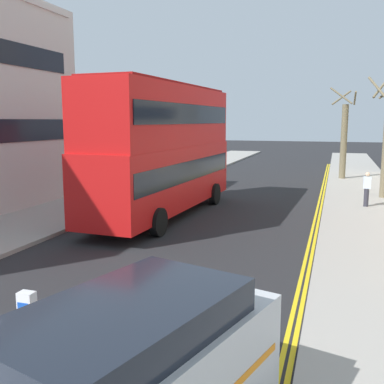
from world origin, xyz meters
The scene contains 9 objects.
sidewalk_right centered at (6.50, 16.00, 0.07)m, with size 4.00×80.00×0.14m, color #9E9991.
sidewalk_left centered at (-6.50, 16.00, 0.07)m, with size 4.00×80.00×0.14m, color #9E9991.
kerb_line_outer centered at (4.40, 14.00, 0.00)m, with size 0.10×56.00×0.01m, color yellow.
kerb_line_inner centered at (4.24, 14.00, 0.00)m, with size 0.10×56.00×0.01m, color yellow.
traffic_island centered at (0.00, 3.22, 0.05)m, with size 1.10×2.20×0.10m, color #9E9991.
keep_left_bollard centered at (0.00, 3.22, 0.61)m, with size 0.36×0.28×1.11m.
double_decker_bus_away centered at (-2.10, 15.13, 3.03)m, with size 3.15×10.90×5.64m.
pedestrian_far centered at (6.41, 19.33, 0.99)m, with size 0.34×0.22×1.62m.
street_tree_near centered at (5.42, 29.94, 2.89)m, with size 1.73×2.06×6.21m.
Camera 1 is at (4.97, -2.90, 4.13)m, focal length 42.01 mm.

